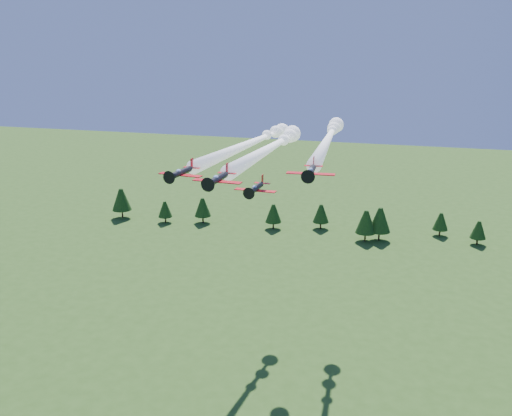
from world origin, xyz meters
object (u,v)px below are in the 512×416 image
(plane_slot, at_px, (256,188))
(plane_left, at_px, (251,143))
(plane_lead, at_px, (272,147))
(plane_right, at_px, (328,138))

(plane_slot, bearing_deg, plane_left, 110.95)
(plane_lead, bearing_deg, plane_slot, -90.91)
(plane_left, relative_size, plane_right, 0.97)
(plane_left, distance_m, plane_right, 17.22)
(plane_lead, xyz_separation_m, plane_slot, (-0.61, -9.42, -6.08))
(plane_lead, relative_size, plane_left, 0.88)
(plane_lead, xyz_separation_m, plane_left, (-8.04, 13.10, -1.78))
(plane_right, height_order, plane_slot, plane_right)
(plane_lead, bearing_deg, plane_left, 124.33)
(plane_left, bearing_deg, plane_slot, -65.43)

